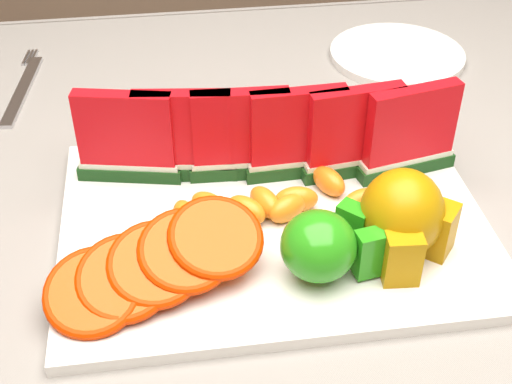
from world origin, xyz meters
TOP-DOWN VIEW (x-y plane):
  - table at (0.00, 0.00)m, footprint 1.40×0.90m
  - tablecloth at (0.00, 0.00)m, footprint 1.53×1.03m
  - platter at (0.06, 0.00)m, footprint 0.40×0.30m
  - apple_cluster at (0.09, -0.08)m, footprint 0.10×0.09m
  - pear_cluster at (0.16, -0.06)m, footprint 0.10×0.10m
  - side_plate at (0.28, 0.33)m, footprint 0.18×0.18m
  - fork at (-0.21, 0.31)m, footprint 0.03×0.20m
  - watermelon_row at (0.07, 0.07)m, footprint 0.39×0.07m
  - orange_fan_front at (-0.05, -0.07)m, footprint 0.20×0.13m
  - orange_fan_back at (0.05, 0.12)m, footprint 0.27×0.09m
  - tangerine_segments at (0.06, 0.01)m, footprint 0.21×0.08m

SIDE VIEW (x-z plane):
  - table at x=0.00m, z-range 0.28..1.03m
  - tablecloth at x=0.00m, z-range 0.62..0.82m
  - fork at x=-0.21m, z-range 0.76..0.76m
  - side_plate at x=0.28m, z-range 0.76..0.77m
  - platter at x=0.06m, z-range 0.76..0.77m
  - tangerine_segments at x=0.06m, z-range 0.77..0.80m
  - orange_fan_back at x=0.05m, z-range 0.77..0.81m
  - orange_fan_front at x=-0.05m, z-range 0.77..0.82m
  - apple_cluster at x=0.09m, z-range 0.77..0.83m
  - pear_cluster at x=0.16m, z-range 0.77..0.85m
  - watermelon_row at x=0.07m, z-range 0.77..0.87m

